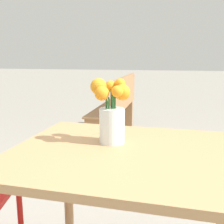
# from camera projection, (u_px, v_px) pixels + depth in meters

# --- Properties ---
(table_front) EXTENTS (0.98, 0.81, 0.75)m
(table_front) POSITION_uv_depth(u_px,v_px,m) (129.00, 176.00, 1.13)
(table_front) COLOR tan
(table_front) RESTS_ON ground_plane
(flower_vase) EXTENTS (0.17, 0.14, 0.28)m
(flower_vase) POSITION_uv_depth(u_px,v_px,m) (111.00, 116.00, 1.19)
(flower_vase) COLOR silver
(flower_vase) RESTS_ON table_front
(bench_near) EXTENTS (0.39, 1.53, 0.85)m
(bench_near) POSITION_uv_depth(u_px,v_px,m) (118.00, 106.00, 3.76)
(bench_near) COLOR #9E7047
(bench_near) RESTS_ON ground_plane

